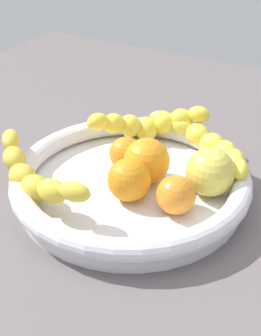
{
  "coord_description": "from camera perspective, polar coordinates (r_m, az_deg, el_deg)",
  "views": [
    {
      "loc": [
        28.69,
        -50.96,
        44.76
      ],
      "look_at": [
        0.0,
        0.0,
        7.74
      ],
      "focal_mm": 52.08,
      "sensor_mm": 36.0,
      "label": 1
    }
  ],
  "objects": [
    {
      "name": "apple_yellow",
      "position": [
        0.68,
        9.33,
        -0.47
      ],
      "size": [
        6.91,
        6.91,
        6.91
      ],
      "primitive_type": "sphere",
      "color": "#E1D351",
      "rests_on": "fruit_bowl"
    },
    {
      "name": "orange_rear",
      "position": [
        0.74,
        -0.54,
        1.72
      ],
      "size": [
        5.11,
        5.11,
        5.11
      ],
      "primitive_type": "sphere",
      "color": "orange",
      "rests_on": "fruit_bowl"
    },
    {
      "name": "banana_draped_left",
      "position": [
        0.8,
        1.99,
        5.22
      ],
      "size": [
        17.06,
        14.29,
        6.48
      ],
      "color": "yellow",
      "rests_on": "fruit_bowl"
    },
    {
      "name": "kitchen_counter",
      "position": [
        0.73,
        0.0,
        -4.15
      ],
      "size": [
        120.0,
        120.0,
        3.0
      ],
      "primitive_type": "cube",
      "color": "#665D5F",
      "rests_on": "ground"
    },
    {
      "name": "banana_draped_right",
      "position": [
        0.77,
        8.99,
        2.91
      ],
      "size": [
        20.67,
        13.22,
        4.99
      ],
      "color": "yellow",
      "rests_on": "fruit_bowl"
    },
    {
      "name": "orange_front",
      "position": [
        0.7,
        1.9,
        0.82
      ],
      "size": [
        6.74,
        6.74,
        6.74
      ],
      "primitive_type": "sphere",
      "color": "orange",
      "rests_on": "fruit_bowl"
    },
    {
      "name": "fruit_bowl",
      "position": [
        0.7,
        0.0,
        -1.57
      ],
      "size": [
        34.57,
        34.57,
        4.77
      ],
      "color": "white",
      "rests_on": "kitchen_counter"
    },
    {
      "name": "banana_arching_top",
      "position": [
        0.68,
        -11.43,
        -0.85
      ],
      "size": [
        20.8,
        10.83,
        5.49
      ],
      "color": "yellow",
      "rests_on": "fruit_bowl"
    },
    {
      "name": "orange_mid_left",
      "position": [
        0.67,
        -0.14,
        -1.39
      ],
      "size": [
        6.08,
        6.08,
        6.08
      ],
      "primitive_type": "sphere",
      "color": "orange",
      "rests_on": "fruit_bowl"
    },
    {
      "name": "orange_mid_right",
      "position": [
        0.65,
        5.35,
        -3.15
      ],
      "size": [
        5.32,
        5.32,
        5.32
      ],
      "primitive_type": "sphere",
      "color": "orange",
      "rests_on": "fruit_bowl"
    }
  ]
}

